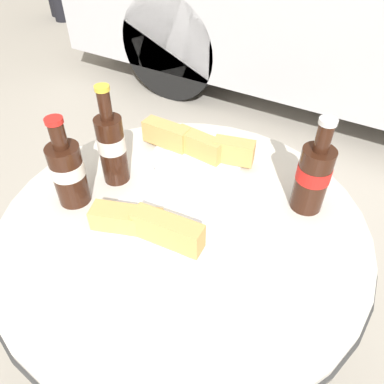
# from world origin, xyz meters

# --- Properties ---
(ground_plane) EXTENTS (30.00, 30.00, 0.00)m
(ground_plane) POSITION_xyz_m (0.00, 0.00, 0.00)
(ground_plane) COLOR #A8A093
(bistro_table) EXTENTS (0.81, 0.81, 0.69)m
(bistro_table) POSITION_xyz_m (0.00, 0.00, 0.55)
(bistro_table) COLOR #333333
(bistro_table) RESTS_ON ground_plane
(cola_bottle_left) EXTENTS (0.07, 0.07, 0.22)m
(cola_bottle_left) POSITION_xyz_m (0.21, 0.18, 0.78)
(cola_bottle_left) COLOR #33190F
(cola_bottle_left) RESTS_ON bistro_table
(cola_bottle_right) EXTENTS (0.06, 0.06, 0.24)m
(cola_bottle_right) POSITION_xyz_m (-0.21, 0.04, 0.78)
(cola_bottle_right) COLOR #33190F
(cola_bottle_right) RESTS_ON bistro_table
(cola_bottle_center) EXTENTS (0.07, 0.07, 0.21)m
(cola_bottle_center) POSITION_xyz_m (-0.25, -0.07, 0.77)
(cola_bottle_center) COLOR #33190F
(cola_bottle_center) RESTS_ON bistro_table
(lunch_plate_near) EXTENTS (0.26, 0.26, 0.07)m
(lunch_plate_near) POSITION_xyz_m (-0.03, -0.07, 0.71)
(lunch_plate_near) COLOR white
(lunch_plate_near) RESTS_ON bistro_table
(lunch_plate_far) EXTENTS (0.30, 0.24, 0.07)m
(lunch_plate_far) POSITION_xyz_m (-0.09, 0.21, 0.72)
(lunch_plate_far) COLOR white
(lunch_plate_far) RESTS_ON bistro_table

